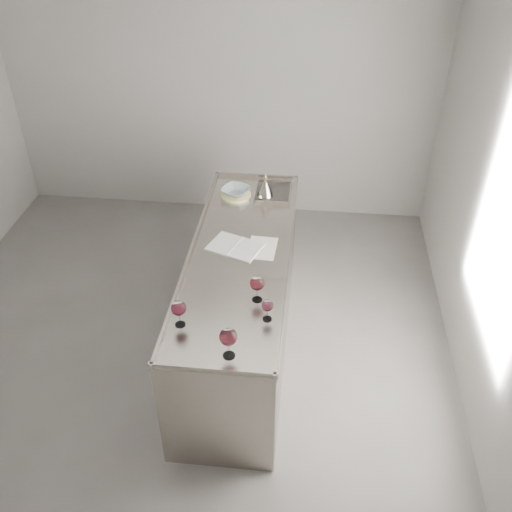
# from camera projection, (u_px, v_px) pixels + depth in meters

# --- Properties ---
(room_shell) EXTENTS (4.54, 5.04, 2.84)m
(room_shell) POSITION_uv_depth(u_px,v_px,m) (159.00, 219.00, 3.82)
(room_shell) COLOR #585552
(room_shell) RESTS_ON ground
(counter) EXTENTS (0.77, 2.42, 0.97)m
(counter) POSITION_uv_depth(u_px,v_px,m) (241.00, 300.00, 4.57)
(counter) COLOR gray
(counter) RESTS_ON ground
(wine_glass_left) EXTENTS (0.10, 0.10, 0.19)m
(wine_glass_left) POSITION_uv_depth(u_px,v_px,m) (179.00, 309.00, 3.58)
(wine_glass_left) COLOR white
(wine_glass_left) RESTS_ON counter
(wine_glass_middle) EXTENTS (0.11, 0.11, 0.21)m
(wine_glass_middle) POSITION_uv_depth(u_px,v_px,m) (228.00, 338.00, 3.35)
(wine_glass_middle) COLOR white
(wine_glass_middle) RESTS_ON counter
(wine_glass_right) EXTENTS (0.10, 0.10, 0.19)m
(wine_glass_right) POSITION_uv_depth(u_px,v_px,m) (257.00, 284.00, 3.77)
(wine_glass_right) COLOR white
(wine_glass_right) RESTS_ON counter
(wine_glass_small) EXTENTS (0.08, 0.08, 0.16)m
(wine_glass_small) POSITION_uv_depth(u_px,v_px,m) (267.00, 306.00, 3.63)
(wine_glass_small) COLOR white
(wine_glass_small) RESTS_ON counter
(notebook) EXTENTS (0.46, 0.39, 0.02)m
(notebook) POSITION_uv_depth(u_px,v_px,m) (235.00, 247.00, 4.35)
(notebook) COLOR silver
(notebook) RESTS_ON counter
(loose_paper_top) EXTENTS (0.23, 0.31, 0.00)m
(loose_paper_top) POSITION_uv_depth(u_px,v_px,m) (262.00, 248.00, 4.34)
(loose_paper_top) COLOR silver
(loose_paper_top) RESTS_ON counter
(trivet) EXTENTS (0.33, 0.33, 0.02)m
(trivet) POSITION_uv_depth(u_px,v_px,m) (236.00, 195.00, 4.96)
(trivet) COLOR beige
(trivet) RESTS_ON counter
(ceramic_bowl) EXTENTS (0.30, 0.30, 0.06)m
(ceramic_bowl) POSITION_uv_depth(u_px,v_px,m) (236.00, 191.00, 4.94)
(ceramic_bowl) COLOR #91A2A9
(ceramic_bowl) RESTS_ON trivet
(wine_funnel) EXTENTS (0.15, 0.15, 0.22)m
(wine_funnel) POSITION_uv_depth(u_px,v_px,m) (265.00, 188.00, 4.94)
(wine_funnel) COLOR #A29B90
(wine_funnel) RESTS_ON counter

